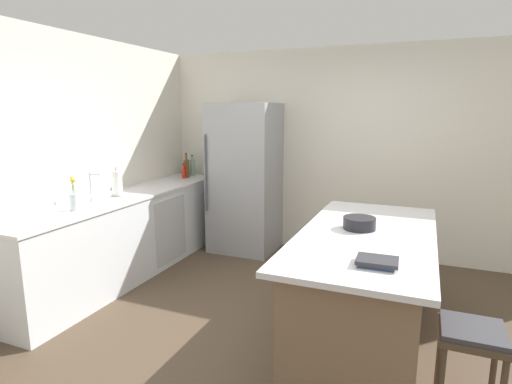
{
  "coord_description": "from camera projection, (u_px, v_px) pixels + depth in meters",
  "views": [
    {
      "loc": [
        0.92,
        -2.99,
        1.83
      ],
      "look_at": [
        -0.67,
        0.87,
        1.0
      ],
      "focal_mm": 28.83,
      "sensor_mm": 36.0,
      "label": 1
    }
  ],
  "objects": [
    {
      "name": "mixing_bowl",
      "position": [
        359.0,
        223.0,
        3.26
      ],
      "size": [
        0.26,
        0.26,
        0.1
      ],
      "color": "black",
      "rests_on": "kitchen_island"
    },
    {
      "name": "kitchen_island",
      "position": [
        364.0,
        287.0,
        3.24
      ],
      "size": [
        0.99,
        2.08,
        0.9
      ],
      "color": "#7A6047",
      "rests_on": "ground_plane"
    },
    {
      "name": "wall_rear",
      "position": [
        346.0,
        153.0,
        5.2
      ],
      "size": [
        6.0,
        0.1,
        2.6
      ],
      "primitive_type": "cube",
      "color": "silver",
      "rests_on": "ground_plane"
    },
    {
      "name": "paper_towel_roll",
      "position": [
        117.0,
        184.0,
        4.4
      ],
      "size": [
        0.14,
        0.14,
        0.31
      ],
      "color": "gray",
      "rests_on": "counter_run_left"
    },
    {
      "name": "flower_vase",
      "position": [
        74.0,
        200.0,
        3.76
      ],
      "size": [
        0.08,
        0.08,
        0.32
      ],
      "color": "silver",
      "rests_on": "counter_run_left"
    },
    {
      "name": "wall_left",
      "position": [
        57.0,
        165.0,
        4.08
      ],
      "size": [
        0.1,
        6.0,
        2.6
      ],
      "primitive_type": "cube",
      "color": "silver",
      "rests_on": "ground_plane"
    },
    {
      "name": "refrigerator",
      "position": [
        245.0,
        178.0,
        5.36
      ],
      "size": [
        0.82,
        0.74,
        1.92
      ],
      "color": "#93969B",
      "rests_on": "ground_plane"
    },
    {
      "name": "bar_stool",
      "position": [
        471.0,
        346.0,
        2.35
      ],
      "size": [
        0.36,
        0.36,
        0.63
      ],
      "color": "#473828",
      "rests_on": "ground_plane"
    },
    {
      "name": "ground_plane",
      "position": [
        291.0,
        335.0,
        3.42
      ],
      "size": [
        7.2,
        7.2,
        0.0
      ],
      "primitive_type": "plane",
      "color": "#4C3D2D"
    },
    {
      "name": "cookbook_stack",
      "position": [
        377.0,
        262.0,
        2.49
      ],
      "size": [
        0.25,
        0.2,
        0.04
      ],
      "color": "#334770",
      "rests_on": "kitchen_island"
    },
    {
      "name": "soda_bottle",
      "position": [
        186.0,
        167.0,
        5.74
      ],
      "size": [
        0.08,
        0.08,
        0.3
      ],
      "color": "silver",
      "rests_on": "counter_run_left"
    },
    {
      "name": "hot_sauce_bottle",
      "position": [
        184.0,
        172.0,
        5.56
      ],
      "size": [
        0.05,
        0.05,
        0.21
      ],
      "color": "red",
      "rests_on": "counter_run_left"
    },
    {
      "name": "counter_run_left",
      "position": [
        128.0,
        234.0,
        4.61
      ],
      "size": [
        0.64,
        3.12,
        0.93
      ],
      "color": "silver",
      "rests_on": "ground_plane"
    },
    {
      "name": "gin_bottle",
      "position": [
        192.0,
        167.0,
        5.82
      ],
      "size": [
        0.08,
        0.08,
        0.29
      ],
      "color": "#8CB79E",
      "rests_on": "counter_run_left"
    },
    {
      "name": "sink_faucet",
      "position": [
        92.0,
        187.0,
        4.11
      ],
      "size": [
        0.15,
        0.05,
        0.3
      ],
      "color": "silver",
      "rests_on": "counter_run_left"
    },
    {
      "name": "whiskey_bottle",
      "position": [
        187.0,
        168.0,
        5.63
      ],
      "size": [
        0.08,
        0.08,
        0.34
      ],
      "color": "brown",
      "rests_on": "counter_run_left"
    }
  ]
}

